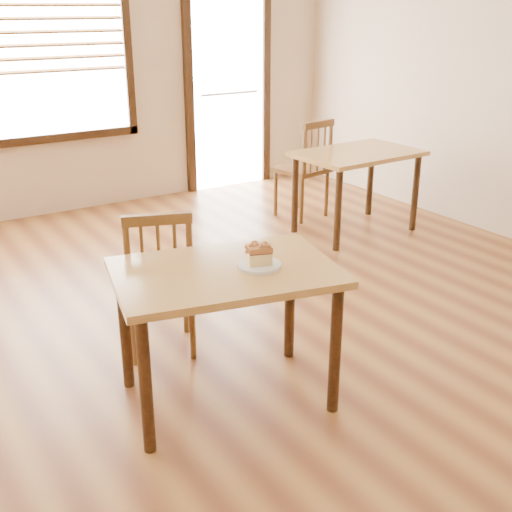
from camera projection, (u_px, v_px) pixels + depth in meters
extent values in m
plane|color=#905C2A|center=(236.00, 421.00, 3.26)|extent=(8.00, 8.00, 0.00)
plane|color=beige|center=(9.00, 60.00, 5.84)|extent=(7.00, 0.00, 7.00)
cube|color=white|center=(40.00, 36.00, 5.91)|extent=(1.60, 0.02, 1.80)
cube|color=#34200E|center=(52.00, 138.00, 6.24)|extent=(1.76, 0.06, 0.08)
cube|color=#34200E|center=(126.00, 34.00, 6.32)|extent=(0.08, 0.06, 1.96)
cube|color=#9C6924|center=(37.00, 5.00, 5.77)|extent=(1.56, 0.05, 0.03)
cube|color=#9C6924|center=(39.00, 18.00, 5.82)|extent=(1.56, 0.05, 0.03)
cube|color=#9C6924|center=(41.00, 32.00, 5.86)|extent=(1.56, 0.05, 0.03)
cube|color=#9C6924|center=(42.00, 45.00, 5.90)|extent=(1.56, 0.05, 0.03)
cube|color=#9C6924|center=(44.00, 58.00, 5.94)|extent=(1.56, 0.05, 0.03)
cube|color=#9C6924|center=(45.00, 71.00, 5.99)|extent=(1.56, 0.05, 0.03)
cube|color=white|center=(228.00, 89.00, 7.13)|extent=(0.90, 0.02, 2.20)
cube|color=#34200E|center=(189.00, 92.00, 6.87)|extent=(0.09, 0.06, 2.20)
cube|color=#34200E|center=(266.00, 86.00, 7.37)|extent=(0.09, 0.06, 2.20)
cylinder|color=#B2B2B7|center=(229.00, 93.00, 7.13)|extent=(0.72, 0.03, 0.03)
cube|color=#AE8A43|center=(225.00, 273.00, 3.20)|extent=(1.24, 0.96, 0.04)
cylinder|color=#34200E|center=(146.00, 386.00, 2.92)|extent=(0.06, 0.06, 0.71)
cylinder|color=#34200E|center=(335.00, 350.00, 3.23)|extent=(0.06, 0.06, 0.71)
cylinder|color=#34200E|center=(125.00, 328.00, 3.44)|extent=(0.06, 0.06, 0.71)
cylinder|color=#34200E|center=(290.00, 302.00, 3.75)|extent=(0.06, 0.06, 0.71)
cube|color=brown|center=(159.00, 280.00, 3.80)|extent=(0.54, 0.54, 0.04)
cylinder|color=brown|center=(186.00, 303.00, 4.08)|extent=(0.04, 0.04, 0.43)
cylinder|color=brown|center=(131.00, 308.00, 4.01)|extent=(0.04, 0.04, 0.43)
cylinder|color=brown|center=(192.00, 327.00, 3.77)|extent=(0.04, 0.04, 0.43)
cylinder|color=brown|center=(134.00, 333.00, 3.70)|extent=(0.04, 0.04, 0.43)
cylinder|color=brown|center=(190.00, 253.00, 3.58)|extent=(0.04, 0.04, 0.46)
cylinder|color=brown|center=(128.00, 258.00, 3.51)|extent=(0.04, 0.04, 0.46)
cube|color=brown|center=(157.00, 219.00, 3.47)|extent=(0.37, 0.17, 0.06)
cylinder|color=brown|center=(175.00, 256.00, 3.56)|extent=(0.02, 0.02, 0.40)
cylinder|color=brown|center=(159.00, 257.00, 3.55)|extent=(0.02, 0.02, 0.40)
cylinder|color=brown|center=(143.00, 259.00, 3.53)|extent=(0.02, 0.02, 0.40)
cube|color=#AE8A43|center=(358.00, 154.00, 5.73)|extent=(1.11, 0.77, 0.04)
cylinder|color=#34200E|center=(338.00, 211.00, 5.40)|extent=(0.06, 0.06, 0.71)
cylinder|color=#34200E|center=(415.00, 193.00, 5.90)|extent=(0.06, 0.06, 0.71)
cylinder|color=#34200E|center=(295.00, 195.00, 5.84)|extent=(0.06, 0.06, 0.71)
cylinder|color=#34200E|center=(370.00, 180.00, 6.35)|extent=(0.06, 0.06, 0.71)
cube|color=brown|center=(302.00, 169.00, 6.26)|extent=(0.51, 0.51, 0.04)
cylinder|color=brown|center=(300.00, 188.00, 6.59)|extent=(0.04, 0.04, 0.45)
cylinder|color=brown|center=(276.00, 194.00, 6.36)|extent=(0.04, 0.04, 0.45)
cylinder|color=brown|center=(327.00, 195.00, 6.34)|extent=(0.04, 0.04, 0.45)
cylinder|color=brown|center=(302.00, 202.00, 6.12)|extent=(0.04, 0.04, 0.45)
cylinder|color=brown|center=(330.00, 145.00, 6.15)|extent=(0.04, 0.04, 0.48)
cylinder|color=brown|center=(305.00, 151.00, 5.92)|extent=(0.04, 0.04, 0.48)
cube|color=brown|center=(319.00, 124.00, 5.95)|extent=(0.40, 0.11, 0.06)
cylinder|color=brown|center=(324.00, 148.00, 6.10)|extent=(0.02, 0.02, 0.42)
cylinder|color=brown|center=(318.00, 149.00, 6.04)|extent=(0.02, 0.02, 0.42)
cylinder|color=brown|center=(311.00, 151.00, 5.98)|extent=(0.02, 0.02, 0.42)
cylinder|color=white|center=(259.00, 265.00, 3.21)|extent=(0.22, 0.22, 0.02)
cylinder|color=white|center=(259.00, 266.00, 3.21)|extent=(0.15, 0.15, 0.01)
cube|color=#FBCF8D|center=(259.00, 258.00, 3.19)|extent=(0.14, 0.12, 0.06)
cube|color=#4D1629|center=(259.00, 251.00, 3.18)|extent=(0.14, 0.12, 0.01)
cube|color=#B06C37|center=(259.00, 248.00, 3.18)|extent=(0.14, 0.12, 0.03)
sphere|color=#B06C37|center=(261.00, 247.00, 3.14)|extent=(0.02, 0.02, 0.02)
sphere|color=#B06C37|center=(262.00, 244.00, 3.18)|extent=(0.02, 0.02, 0.02)
sphere|color=#B06C37|center=(264.00, 243.00, 3.19)|extent=(0.02, 0.02, 0.02)
sphere|color=#B06C37|center=(252.00, 244.00, 3.18)|extent=(0.02, 0.02, 0.02)
sphere|color=#B06C37|center=(259.00, 247.00, 3.14)|extent=(0.02, 0.02, 0.02)
sphere|color=#B06C37|center=(256.00, 247.00, 3.14)|extent=(0.02, 0.02, 0.02)
sphere|color=#B06C37|center=(262.00, 244.00, 3.18)|extent=(0.02, 0.02, 0.02)
sphere|color=#B06C37|center=(250.00, 246.00, 3.17)|extent=(0.01, 0.01, 0.01)
sphere|color=#B06C37|center=(253.00, 245.00, 3.17)|extent=(0.02, 0.02, 0.02)
sphere|color=#B06C37|center=(250.00, 246.00, 3.16)|extent=(0.02, 0.02, 0.02)
sphere|color=#B06C37|center=(267.00, 243.00, 3.20)|extent=(0.02, 0.02, 0.02)
sphere|color=#B06C37|center=(259.00, 246.00, 3.16)|extent=(0.02, 0.02, 0.02)
sphere|color=#B06C37|center=(262.00, 246.00, 3.16)|extent=(0.02, 0.02, 0.02)
sphere|color=#B06C37|center=(259.00, 243.00, 3.20)|extent=(0.02, 0.02, 0.02)
sphere|color=#B06C37|center=(251.00, 246.00, 3.16)|extent=(0.02, 0.02, 0.02)
sphere|color=#B06C37|center=(252.00, 244.00, 3.18)|extent=(0.02, 0.02, 0.02)
sphere|color=#B06C37|center=(268.00, 245.00, 3.17)|extent=(0.02, 0.02, 0.02)
sphere|color=#B06C37|center=(263.00, 246.00, 3.15)|extent=(0.03, 0.03, 0.03)
sphere|color=#B06C37|center=(269.00, 244.00, 3.18)|extent=(0.01, 0.01, 0.01)
sphere|color=#B06C37|center=(266.00, 246.00, 3.16)|extent=(0.02, 0.02, 0.02)
sphere|color=#B06C37|center=(253.00, 244.00, 3.18)|extent=(0.02, 0.02, 0.02)
sphere|color=#B06C37|center=(255.00, 246.00, 3.16)|extent=(0.02, 0.02, 0.02)
sphere|color=#B06C37|center=(248.00, 257.00, 3.16)|extent=(0.02, 0.02, 0.02)
sphere|color=#B06C37|center=(247.00, 257.00, 3.17)|extent=(0.02, 0.02, 0.02)
sphere|color=#B06C37|center=(247.00, 247.00, 3.17)|extent=(0.02, 0.02, 0.02)
sphere|color=#B06C37|center=(247.00, 249.00, 3.16)|extent=(0.02, 0.02, 0.02)
sphere|color=#B06C37|center=(248.00, 257.00, 3.16)|extent=(0.01, 0.01, 0.01)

